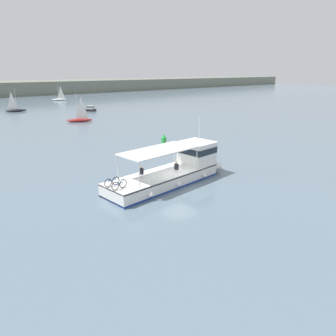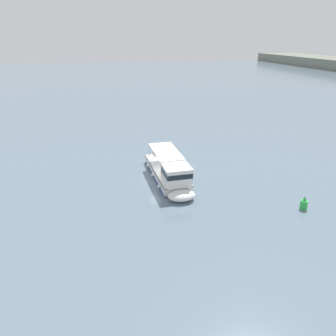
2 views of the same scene
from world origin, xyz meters
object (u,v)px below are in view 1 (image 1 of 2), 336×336
(sailboat_mid_channel, at_px, (15,109))
(sailboat_off_stern, at_px, (60,99))
(ferry_main, at_px, (176,170))
(sailboat_horizon_west, at_px, (80,119))
(channel_buoy, at_px, (164,140))
(motorboat_near_starboard, at_px, (89,109))

(sailboat_mid_channel, relative_size, sailboat_off_stern, 1.00)
(ferry_main, height_order, sailboat_horizon_west, sailboat_horizon_west)
(ferry_main, relative_size, channel_buoy, 9.27)
(motorboat_near_starboard, bearing_deg, sailboat_off_stern, 79.09)
(motorboat_near_starboard, relative_size, sailboat_horizon_west, 0.68)
(sailboat_mid_channel, height_order, sailboat_horizon_west, same)
(motorboat_near_starboard, distance_m, sailboat_mid_channel, 17.48)
(ferry_main, height_order, sailboat_off_stern, sailboat_off_stern)
(ferry_main, height_order, sailboat_mid_channel, sailboat_mid_channel)
(motorboat_near_starboard, height_order, sailboat_off_stern, sailboat_off_stern)
(sailboat_off_stern, height_order, channel_buoy, sailboat_off_stern)
(sailboat_off_stern, bearing_deg, sailboat_mid_channel, -132.69)
(motorboat_near_starboard, bearing_deg, channel_buoy, -103.35)
(sailboat_mid_channel, relative_size, sailboat_horizon_west, 1.00)
(motorboat_near_starboard, xyz_separation_m, sailboat_off_stern, (6.26, 32.48, -0.00))
(sailboat_horizon_west, height_order, channel_buoy, sailboat_horizon_west)
(ferry_main, bearing_deg, channel_buoy, 53.81)
(ferry_main, distance_m, sailboat_off_stern, 86.40)
(sailboat_mid_channel, xyz_separation_m, sailboat_horizon_west, (4.64, -24.44, 0.00))
(ferry_main, height_order, channel_buoy, ferry_main)
(ferry_main, xyz_separation_m, sailboat_mid_channel, (4.04, 61.25, -0.47))
(motorboat_near_starboard, bearing_deg, ferry_main, -109.43)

